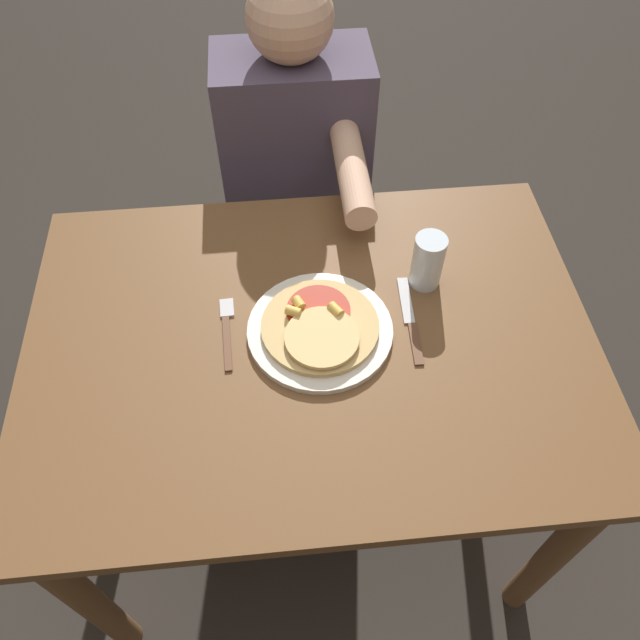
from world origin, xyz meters
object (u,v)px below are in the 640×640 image
fork (227,328)px  knife (411,321)px  plate (320,330)px  person_diner (297,162)px  pizza (320,327)px  drinking_glass (428,261)px  dining_table (311,371)px

fork → knife: bearing=-2.7°
plate → person_diner: person_diner is taller
plate → pizza: bearing=-96.5°
fork → drinking_glass: (0.42, 0.09, 0.06)m
plate → person_diner: 0.63m
drinking_glass → plate: bearing=-154.1°
drinking_glass → knife: bearing=-114.6°
fork → person_diner: (0.18, 0.60, -0.08)m
pizza → fork: bearing=170.4°
dining_table → fork: size_ratio=6.42×
dining_table → pizza: (0.02, 0.01, 0.15)m
pizza → knife: size_ratio=1.05×
fork → drinking_glass: drinking_glass is taller
knife → pizza: bearing=-175.9°
pizza → drinking_glass: bearing=26.9°
fork → person_diner: bearing=73.3°
knife → person_diner: person_diner is taller
knife → plate: bearing=-177.5°
dining_table → knife: knife is taller
drinking_glass → dining_table: bearing=-153.8°
knife → person_diner: size_ratio=0.19×
fork → drinking_glass: size_ratio=1.42×
dining_table → person_diner: (0.02, 0.64, 0.04)m
dining_table → knife: (0.20, 0.02, 0.12)m
pizza → person_diner: person_diner is taller
knife → dining_table: bearing=-174.6°
dining_table → knife: bearing=5.4°
plate → pizza: pizza is taller
plate → drinking_glass: (0.23, 0.11, 0.05)m
plate → knife: 0.18m
plate → fork: plate is taller
fork → plate: bearing=-7.9°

